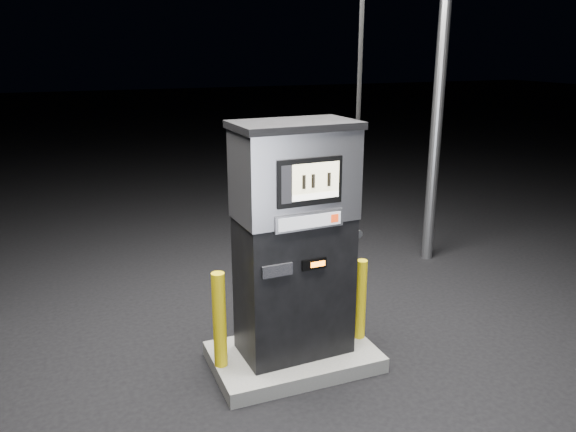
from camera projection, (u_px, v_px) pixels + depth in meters
name	position (u px, v px, depth m)	size (l,w,h in m)	color
ground	(293.00, 363.00, 5.63)	(80.00, 80.00, 0.00)	black
pump_island	(293.00, 357.00, 5.61)	(1.60, 1.00, 0.15)	#61605C
fuel_dispenser	(295.00, 239.00, 5.28)	(1.26, 0.72, 4.70)	black
bollard_left	(219.00, 320.00, 5.20)	(0.13, 0.13, 0.94)	yellow
bollard_right	(361.00, 299.00, 5.73)	(0.11, 0.11, 0.85)	yellow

